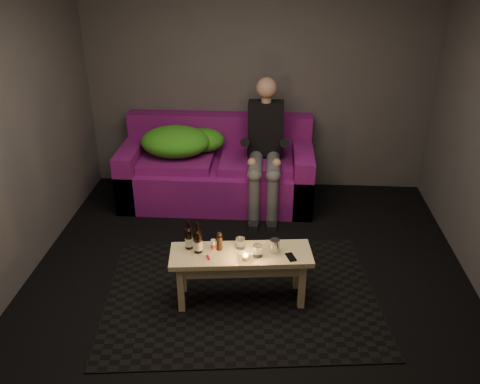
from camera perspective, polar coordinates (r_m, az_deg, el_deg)
The scene contains 17 objects.
floor at distance 4.50m, azimuth 0.78°, elevation -11.38°, with size 4.50×4.50×0.00m, color black.
room at distance 4.17m, azimuth 1.26°, elevation 10.95°, with size 4.50×4.50×4.50m.
rug at distance 4.48m, azimuth 0.14°, elevation -11.47°, with size 2.31×1.68×0.01m, color black.
sofa at distance 5.92m, azimuth -2.52°, elevation 2.35°, with size 2.16×0.97×0.93m.
green_blanket at distance 5.83m, azimuth -6.70°, elevation 5.67°, with size 0.95×0.65×0.32m.
person at distance 5.56m, azimuth 2.83°, elevation 5.31°, with size 0.39×0.90×1.44m.
coffee_table at distance 4.21m, azimuth 0.11°, elevation -7.78°, with size 1.19×0.49×0.47m.
beer_bottle_a at distance 4.19m, azimuth -5.76°, elevation -5.17°, with size 0.07×0.07×0.26m.
beer_bottle_b at distance 4.13m, azimuth -4.76°, elevation -5.53°, with size 0.07×0.07×0.28m.
salt_shaker at distance 4.19m, azimuth -3.01°, elevation -5.91°, with size 0.04×0.04×0.09m, color silver.
pepper_mill at distance 4.17m, azimuth -2.32°, elevation -5.74°, with size 0.05×0.05×0.13m, color black.
tumbler_back at distance 4.20m, azimuth 0.03°, elevation -5.76°, with size 0.08×0.08×0.09m, color white.
tealight at distance 4.07m, azimuth 0.67°, elevation -7.28°, with size 0.07×0.07×0.05m.
tumbler_front at distance 4.10m, azimuth 2.01°, elevation -6.60°, with size 0.08×0.08×0.10m, color white.
steel_cup at distance 4.16m, azimuth 3.92°, elevation -6.04°, with size 0.08×0.08×0.11m, color #B6B9BD.
smartphone at distance 4.12m, azimuth 5.73°, elevation -7.28°, with size 0.06×0.12×0.01m, color black.
red_lighter at distance 4.11m, azimuth -3.61°, elevation -7.34°, with size 0.02×0.06×0.01m, color red.
Camera 1 is at (0.17, -3.54, 2.77)m, focal length 38.00 mm.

